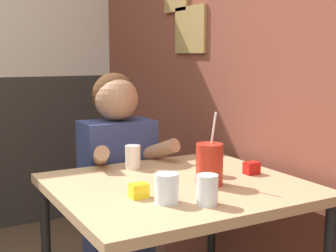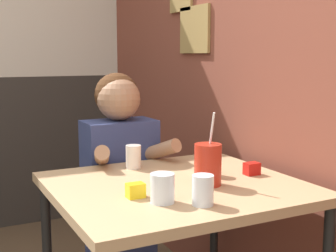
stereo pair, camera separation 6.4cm
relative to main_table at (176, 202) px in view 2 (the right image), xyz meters
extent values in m
cube|color=brown|center=(0.54, 0.79, 0.65)|extent=(0.06, 4.34, 2.70)
cube|color=olive|center=(0.50, 0.74, 0.70)|extent=(0.02, 0.30, 0.26)
cube|color=tan|center=(0.00, 0.00, 0.06)|extent=(0.91, 0.83, 0.04)
cylinder|color=black|center=(0.42, 0.38, -0.33)|extent=(0.04, 0.04, 0.74)
cube|color=navy|center=(-0.02, 0.54, 0.01)|extent=(0.34, 0.20, 0.48)
sphere|color=#472814|center=(-0.02, 0.57, 0.37)|extent=(0.21, 0.21, 0.21)
sphere|color=#9E7051|center=(-0.02, 0.54, 0.35)|extent=(0.21, 0.21, 0.21)
cylinder|color=#9E7051|center=(-0.16, 0.40, 0.11)|extent=(0.14, 0.27, 0.15)
cylinder|color=#9E7051|center=(0.11, 0.40, 0.11)|extent=(0.14, 0.27, 0.15)
cylinder|color=#B22819|center=(0.09, -0.08, 0.15)|extent=(0.10, 0.10, 0.16)
cylinder|color=white|center=(0.11, -0.08, 0.28)|extent=(0.01, 0.04, 0.14)
cylinder|color=silver|center=(-0.05, -0.27, 0.12)|extent=(0.07, 0.07, 0.10)
cylinder|color=silver|center=(0.17, 0.06, 0.13)|extent=(0.07, 0.07, 0.11)
cylinder|color=silver|center=(-0.05, 0.29, 0.12)|extent=(0.07, 0.07, 0.10)
cylinder|color=silver|center=(-0.15, -0.19, 0.12)|extent=(0.08, 0.08, 0.10)
cube|color=#B7140F|center=(0.33, -0.03, 0.10)|extent=(0.06, 0.04, 0.05)
cube|color=yellow|center=(-0.21, -0.10, 0.10)|extent=(0.06, 0.04, 0.05)
camera|label=1|loc=(-0.86, -1.49, 0.55)|focal=50.00mm
camera|label=2|loc=(-0.81, -1.52, 0.55)|focal=50.00mm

